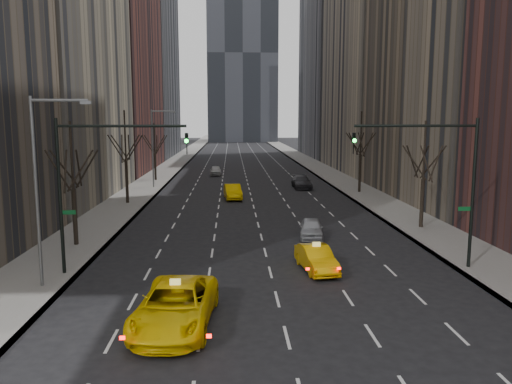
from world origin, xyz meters
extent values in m
cube|color=slate|center=(-12.25, 70.00, 0.07)|extent=(4.50, 320.00, 0.15)
cube|color=slate|center=(12.25, 70.00, 0.07)|extent=(4.50, 320.00, 0.15)
cube|color=brown|center=(-21.50, 66.00, 22.00)|extent=(14.00, 28.00, 44.00)
cube|color=slate|center=(-21.50, 96.00, 30.00)|extent=(14.00, 30.00, 60.00)
cube|color=tan|center=(21.50, 64.00, 25.00)|extent=(14.00, 28.00, 50.00)
cube|color=slate|center=(21.50, 95.00, 29.00)|extent=(14.00, 30.00, 58.00)
cylinder|color=black|center=(-12.00, 18.00, 1.93)|extent=(0.28, 0.28, 3.57)
cylinder|color=black|center=(-12.00, 18.00, 5.84)|extent=(0.16, 0.16, 4.25)
cylinder|color=black|center=(-11.85, 18.85, 4.95)|extent=(0.42, 1.80, 2.52)
cylinder|color=black|center=(-11.19, 18.29, 4.95)|extent=(1.74, 0.72, 2.52)
cylinder|color=black|center=(-11.34, 17.45, 4.95)|extent=(1.46, 1.25, 2.52)
cylinder|color=black|center=(-12.15, 17.15, 4.95)|extent=(0.42, 1.80, 2.52)
cylinder|color=black|center=(-12.81, 17.71, 4.95)|extent=(1.74, 0.72, 2.52)
cylinder|color=black|center=(-12.66, 18.55, 4.95)|extent=(1.46, 1.25, 2.52)
cylinder|color=black|center=(-12.00, 34.00, 2.15)|extent=(0.28, 0.28, 3.99)
cylinder|color=black|center=(-12.00, 34.00, 6.52)|extent=(0.16, 0.16, 4.75)
cylinder|color=black|center=(-11.85, 34.85, 5.37)|extent=(0.42, 1.80, 2.52)
cylinder|color=black|center=(-11.19, 34.29, 5.37)|extent=(1.74, 0.72, 2.52)
cylinder|color=black|center=(-11.34, 33.45, 5.37)|extent=(1.46, 1.25, 2.52)
cylinder|color=black|center=(-12.15, 33.15, 5.37)|extent=(0.42, 1.80, 2.52)
cylinder|color=black|center=(-12.81, 33.71, 5.37)|extent=(1.74, 0.72, 2.52)
cylinder|color=black|center=(-12.66, 34.55, 5.37)|extent=(1.46, 1.25, 2.52)
cylinder|color=black|center=(-12.00, 52.00, 1.83)|extent=(0.28, 0.28, 3.36)
cylinder|color=black|center=(-12.00, 52.00, 5.51)|extent=(0.16, 0.16, 4.00)
cylinder|color=black|center=(-11.85, 52.85, 4.74)|extent=(0.42, 1.80, 2.52)
cylinder|color=black|center=(-11.19, 52.29, 4.74)|extent=(1.74, 0.72, 2.52)
cylinder|color=black|center=(-11.34, 51.45, 4.74)|extent=(1.46, 1.25, 2.52)
cylinder|color=black|center=(-12.15, 51.15, 4.74)|extent=(0.42, 1.80, 2.52)
cylinder|color=black|center=(-12.81, 51.71, 4.74)|extent=(1.74, 0.72, 2.52)
cylinder|color=black|center=(-12.66, 52.55, 4.74)|extent=(1.46, 1.25, 2.52)
cylinder|color=black|center=(12.00, 22.00, 1.93)|extent=(0.28, 0.28, 3.57)
cylinder|color=black|center=(12.00, 22.00, 5.84)|extent=(0.16, 0.16, 4.25)
cylinder|color=black|center=(12.15, 22.85, 4.95)|extent=(0.42, 1.80, 2.52)
cylinder|color=black|center=(12.81, 22.29, 4.95)|extent=(1.74, 0.72, 2.52)
cylinder|color=black|center=(12.66, 21.45, 4.95)|extent=(1.46, 1.25, 2.52)
cylinder|color=black|center=(11.85, 21.15, 4.95)|extent=(0.42, 1.80, 2.52)
cylinder|color=black|center=(11.19, 21.71, 4.95)|extent=(1.74, 0.72, 2.52)
cylinder|color=black|center=(11.34, 22.55, 4.95)|extent=(1.46, 1.25, 2.52)
cylinder|color=black|center=(12.00, 40.00, 2.15)|extent=(0.28, 0.28, 3.99)
cylinder|color=black|center=(12.00, 40.00, 6.52)|extent=(0.16, 0.16, 4.75)
cylinder|color=black|center=(12.15, 40.85, 5.37)|extent=(0.42, 1.80, 2.52)
cylinder|color=black|center=(12.81, 40.29, 5.37)|extent=(1.74, 0.72, 2.52)
cylinder|color=black|center=(12.66, 39.45, 5.37)|extent=(1.46, 1.25, 2.52)
cylinder|color=black|center=(11.85, 39.15, 5.37)|extent=(0.42, 1.80, 2.52)
cylinder|color=black|center=(11.19, 39.71, 5.37)|extent=(1.74, 0.72, 2.52)
cylinder|color=black|center=(11.34, 40.55, 5.37)|extent=(1.46, 1.25, 2.52)
cylinder|color=black|center=(-10.80, 12.00, 4.15)|extent=(0.18, 0.18, 8.00)
cylinder|color=black|center=(-7.55, 12.00, 7.75)|extent=(6.50, 0.14, 0.14)
imported|color=black|center=(-4.30, 12.00, 6.85)|extent=(0.18, 0.22, 1.10)
sphere|color=#0CFF33|center=(-4.30, 11.82, 7.00)|extent=(0.20, 0.20, 0.20)
cube|color=#0C5926|center=(-10.40, 12.00, 3.35)|extent=(0.70, 0.04, 0.22)
cylinder|color=black|center=(10.80, 12.00, 4.15)|extent=(0.18, 0.18, 8.00)
cylinder|color=black|center=(7.55, 12.00, 7.75)|extent=(6.50, 0.14, 0.14)
imported|color=black|center=(4.30, 12.00, 6.85)|extent=(0.18, 0.22, 1.10)
sphere|color=#0CFF33|center=(4.30, 11.82, 7.00)|extent=(0.20, 0.20, 0.20)
cube|color=#0C5926|center=(10.40, 12.00, 3.35)|extent=(0.70, 0.04, 0.22)
cylinder|color=slate|center=(-11.20, 10.00, 4.65)|extent=(0.16, 0.16, 9.00)
cylinder|color=slate|center=(-9.90, 10.00, 8.95)|extent=(2.60, 0.14, 0.14)
cube|color=slate|center=(-8.70, 10.00, 8.85)|extent=(0.50, 0.22, 0.15)
cylinder|color=slate|center=(-11.20, 45.00, 4.65)|extent=(0.16, 0.16, 9.00)
cylinder|color=slate|center=(-9.90, 45.00, 8.95)|extent=(2.60, 0.14, 0.14)
cube|color=slate|center=(-8.70, 45.00, 8.85)|extent=(0.50, 0.22, 0.15)
imported|color=yellow|center=(-4.27, 5.20, 0.86)|extent=(3.34, 6.38, 1.71)
imported|color=#E5A604|center=(2.49, 12.16, 0.68)|extent=(1.96, 4.25, 1.35)
imported|color=#9A9CA2|center=(3.41, 19.61, 0.66)|extent=(2.08, 4.07, 1.33)
imported|color=#F1BB05|center=(-1.92, 36.63, 0.75)|extent=(2.01, 4.66, 1.49)
imported|color=#2A2A2E|center=(6.20, 44.19, 0.72)|extent=(2.05, 4.96, 1.44)
imported|color=#BBBBBB|center=(-4.32, 58.26, 0.67)|extent=(1.68, 3.97, 1.34)
camera|label=1|loc=(-2.03, -13.61, 8.13)|focal=35.00mm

